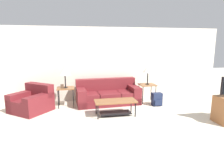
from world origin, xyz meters
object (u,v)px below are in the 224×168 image
table_lamp_left (65,72)px  table_lamp_right (148,70)px  backpack (157,99)px  armchair (32,102)px  coffee_table (115,104)px  side_table_left (66,90)px  side_table_right (147,86)px  couch (108,95)px

table_lamp_left → table_lamp_right: bearing=0.0°
table_lamp_left → table_lamp_right: 2.79m
table_lamp_right → backpack: table_lamp_right is taller
armchair → coffee_table: armchair is taller
coffee_table → side_table_left: 1.82m
armchair → table_lamp_left: bearing=15.5°
table_lamp_right → backpack: (0.16, -0.50, -0.94)m
table_lamp_left → backpack: (2.94, -0.50, -0.94)m
side_table_right → backpack: side_table_right is taller
couch → coffee_table: 1.23m
side_table_left → side_table_right: 2.79m
couch → table_lamp_left: table_lamp_left is taller
armchair → table_lamp_left: 1.35m
couch → table_lamp_right: 1.64m
armchair → coffee_table: bearing=-20.1°
side_table_right → couch: bearing=176.6°
couch → armchair: 2.42m
side_table_left → coffee_table: bearing=-39.5°
armchair → backpack: (3.95, -0.22, -0.07)m
coffee_table → side_table_right: side_table_right is taller
armchair → coffee_table: 2.55m
couch → side_table_right: couch is taller
side_table_left → table_lamp_right: (2.79, 0.00, 0.58)m
table_lamp_left → coffee_table: bearing=-39.5°
backpack → side_table_left: bearing=170.4°
coffee_table → side_table_right: size_ratio=1.87×
coffee_table → side_table_right: 1.82m
side_table_right → backpack: 0.63m
armchair → side_table_left: size_ratio=2.22×
coffee_table → side_table_right: bearing=39.5°
table_lamp_left → table_lamp_right: size_ratio=1.00×
side_table_right → table_lamp_left: bearing=180.0°
side_table_left → side_table_right: (2.79, 0.00, 0.00)m
table_lamp_left → backpack: table_lamp_left is taller
couch → table_lamp_left: size_ratio=3.35×
couch → armchair: bearing=-171.5°
table_lamp_left → couch: bearing=3.4°
side_table_left → side_table_right: same height
side_table_left → table_lamp_left: bearing=99.5°
couch → side_table_left: bearing=-176.6°
coffee_table → side_table_left: (-1.39, 1.15, 0.23)m
coffee_table → side_table_left: side_table_left is taller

